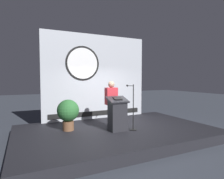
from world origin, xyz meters
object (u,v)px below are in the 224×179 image
(podium, at_px, (117,114))
(speaker_person, at_px, (111,104))
(potted_plant, at_px, (68,112))
(microphone_stand, at_px, (132,114))

(podium, relative_size, speaker_person, 0.69)
(speaker_person, relative_size, potted_plant, 1.59)
(podium, relative_size, microphone_stand, 0.74)
(podium, bearing_deg, potted_plant, 152.91)
(microphone_stand, bearing_deg, speaker_person, 130.57)
(speaker_person, distance_m, microphone_stand, 0.81)
(podium, xyz_separation_m, potted_plant, (-1.42, 0.73, 0.07))
(speaker_person, bearing_deg, potted_plant, 170.25)
(podium, bearing_deg, speaker_person, 88.87)
(speaker_person, xyz_separation_m, potted_plant, (-1.43, 0.25, -0.21))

